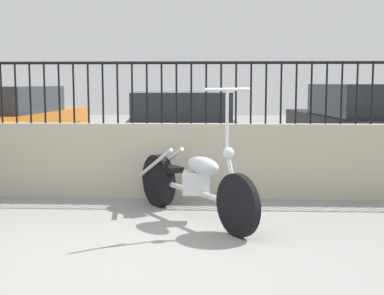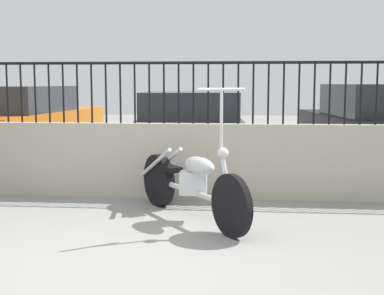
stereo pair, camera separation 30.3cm
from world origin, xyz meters
name	(u,v)px [view 2 (the right image)]	position (x,y,z in m)	size (l,w,h in m)	color
ground_plane	(121,260)	(0.00, 0.00, 0.00)	(40.00, 40.00, 0.00)	gray
low_wall	(164,160)	(0.00, 2.46, 0.47)	(10.90, 0.18, 0.94)	#B2A893
fence_railing	(164,82)	(0.00, 2.46, 1.45)	(10.90, 0.04, 0.77)	black
motorcycle_silver	(187,182)	(0.39, 1.42, 0.39)	(1.35, 1.82, 1.40)	black
car_orange	(19,123)	(-3.22, 5.51, 0.70)	(2.05, 4.68, 1.39)	black
car_dark_grey	(190,127)	(0.04, 5.42, 0.66)	(2.16, 4.49, 1.29)	black
car_black	(376,125)	(3.32, 5.44, 0.71)	(2.19, 4.67, 1.42)	black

